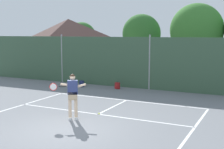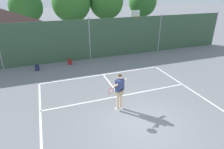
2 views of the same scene
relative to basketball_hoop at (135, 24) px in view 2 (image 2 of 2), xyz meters
The scene contains 9 objects.
ground_plane 12.01m from the basketball_hoop, 114.17° to the right, with size 120.00×120.00×0.00m, color slate.
court_markings 11.44m from the basketball_hoop, 115.52° to the right, with size 8.30×11.10×0.01m.
chainlink_fence 5.18m from the basketball_hoop, 160.01° to the right, with size 26.09×0.09×3.36m.
basketball_hoop is the anchor object (origin of this frame).
treeline_backdrop 10.26m from the basketball_hoop, 108.50° to the left, with size 26.44×4.41×6.16m.
tennis_player 10.91m from the basketball_hoop, 119.53° to the right, with size 1.20×0.88×1.85m.
tennis_ball 9.81m from the basketball_hoop, 120.08° to the right, with size 0.07×0.07×0.07m, color #CCE033.
backpack_navy 9.70m from the basketball_hoop, 162.00° to the right, with size 0.28×0.25×0.46m.
backpack_red 7.41m from the basketball_hoop, 159.11° to the right, with size 0.31×0.28×0.46m.
Camera 2 is at (-3.48, -5.79, 5.29)m, focal length 30.59 mm.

